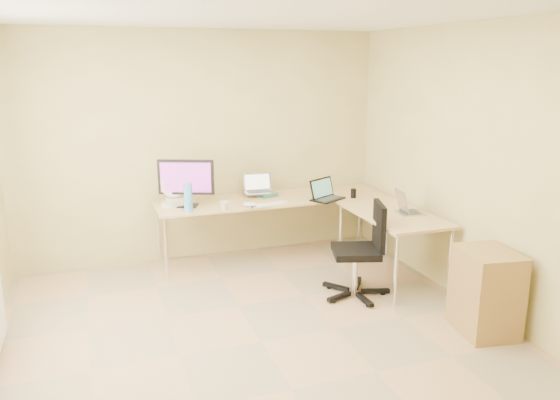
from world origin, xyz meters
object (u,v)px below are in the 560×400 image
object	(u,v)px
desk_return	(391,246)
mug	(224,205)
desk_main	(273,228)
water_bottle	(188,198)
laptop_black	(328,189)
laptop_return	(410,204)
cabinet	(486,292)
monitor	(186,183)
desk_fan	(172,191)
office_chair	(356,247)
laptop_center	(259,184)
keyboard	(271,204)

from	to	relation	value
desk_return	mug	world-z (taller)	mug
desk_main	desk_return	xyz separation A→B (m)	(0.98, -1.00, 0.00)
desk_main	water_bottle	xyz separation A→B (m)	(-1.01, -0.27, 0.52)
desk_main	laptop_black	size ratio (longest dim) A/B	7.05
laptop_return	cabinet	world-z (taller)	laptop_return
monitor	desk_fan	bearing A→B (deg)	164.15
mug	desk_fan	bearing A→B (deg)	143.79
desk_return	office_chair	xyz separation A→B (m)	(-0.55, -0.26, 0.14)
water_bottle	desk_fan	world-z (taller)	desk_fan
monitor	mug	distance (m)	0.48
laptop_center	keyboard	distance (m)	0.45
office_chair	cabinet	xyz separation A→B (m)	(0.70, -1.04, -0.14)
water_bottle	laptop_return	bearing A→B (deg)	-20.80
desk_main	office_chair	world-z (taller)	office_chair
keyboard	office_chair	xyz separation A→B (m)	(0.55, -0.96, -0.24)
laptop_black	mug	size ratio (longest dim) A/B	4.13
desk_fan	office_chair	xyz separation A→B (m)	(1.55, -1.32, -0.39)
desk_return	laptop_black	xyz separation A→B (m)	(-0.41, 0.72, 0.48)
desk_return	monitor	bearing A→B (deg)	154.08
mug	office_chair	world-z (taller)	office_chair
monitor	desk_main	bearing A→B (deg)	24.13
laptop_black	water_bottle	xyz separation A→B (m)	(-1.58, 0.01, 0.03)
desk_return	keyboard	xyz separation A→B (m)	(-1.09, 0.70, 0.37)
keyboard	water_bottle	xyz separation A→B (m)	(-0.90, 0.02, 0.14)
laptop_black	desk_fan	world-z (taller)	desk_fan
desk_return	office_chair	world-z (taller)	office_chair
laptop_center	mug	xyz separation A→B (m)	(-0.51, -0.43, -0.11)
mug	water_bottle	size ratio (longest dim) A/B	0.30
mug	laptop_return	bearing A→B (deg)	-24.08
cabinet	laptop_center	bearing A→B (deg)	126.15
desk_main	laptop_return	size ratio (longest dim) A/B	8.80
cabinet	keyboard	bearing A→B (deg)	130.75
monitor	cabinet	size ratio (longest dim) A/B	0.82
desk_return	mug	distance (m)	1.81
monitor	laptop_return	xyz separation A→B (m)	(2.11, -1.04, -0.16)
laptop_center	keyboard	bearing A→B (deg)	-86.24
keyboard	water_bottle	bearing A→B (deg)	170.90
monitor	keyboard	size ratio (longest dim) A/B	1.64
mug	water_bottle	distance (m)	0.39
water_bottle	office_chair	bearing A→B (deg)	-34.36
laptop_black	laptop_return	bearing A→B (deg)	-83.72
laptop_center	keyboard	world-z (taller)	laptop_center
monitor	laptop_center	size ratio (longest dim) A/B	1.80
desk_return	water_bottle	xyz separation A→B (m)	(-1.99, 0.73, 0.52)
water_bottle	office_chair	size ratio (longest dim) A/B	0.32
monitor	laptop_black	bearing A→B (deg)	12.88
laptop_center	mug	world-z (taller)	laptop_center
laptop_return	cabinet	distance (m)	1.30
desk_return	laptop_black	bearing A→B (deg)	119.87
desk_main	desk_fan	distance (m)	1.24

